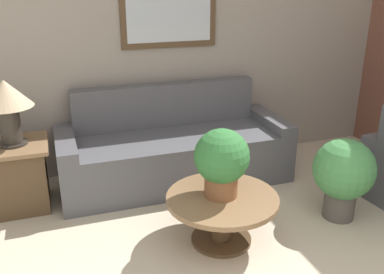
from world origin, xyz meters
name	(u,v)px	position (x,y,z in m)	size (l,w,h in m)	color
wall_back	(158,45)	(0.00, 3.40, 1.31)	(7.22, 0.09, 2.60)	gray
couch_main	(174,151)	(0.02, 2.92, 0.31)	(2.28, 0.85, 0.94)	#4C4C51
coffee_table	(222,209)	(0.06, 1.73, 0.29)	(0.87, 0.87, 0.40)	#4C3823
side_table	(18,175)	(-1.47, 2.82, 0.31)	(0.57, 0.57, 0.61)	#4C3823
table_lamp	(6,100)	(-1.47, 2.82, 1.01)	(0.44, 0.44, 0.57)	#2D2823
potted_plant_on_table	(222,160)	(0.05, 1.76, 0.70)	(0.42, 0.42, 0.54)	brown
potted_plant_floor	(343,173)	(1.17, 1.74, 0.42)	(0.52, 0.52, 0.72)	#4C4742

